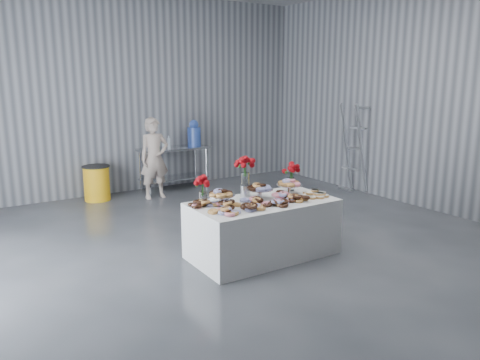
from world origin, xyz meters
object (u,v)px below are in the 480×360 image
object	(u,v)px
display_table	(263,228)
trash_barrel	(97,183)
person	(155,158)
water_jug	(194,134)
prep_table	(174,161)
stepladder	(354,148)

from	to	relation	value
display_table	trash_barrel	size ratio (longest dim) A/B	2.81
trash_barrel	person	bearing A→B (deg)	-23.71
water_jug	display_table	bearing A→B (deg)	-105.58
display_table	water_jug	world-z (taller)	water_jug
display_table	trash_barrel	bearing A→B (deg)	103.62
prep_table	stepladder	world-z (taller)	stepladder
water_jug	stepladder	bearing A→B (deg)	-42.81
trash_barrel	display_table	bearing A→B (deg)	-76.38
display_table	person	world-z (taller)	person
water_jug	stepladder	distance (m)	3.36
display_table	stepladder	size ratio (longest dim) A/B	1.03
person	stepladder	world-z (taller)	stepladder
water_jug	person	bearing A→B (deg)	-158.03
display_table	water_jug	size ratio (longest dim) A/B	3.43
water_jug	stepladder	size ratio (longest dim) A/B	0.30
water_jug	prep_table	bearing A→B (deg)	180.00
person	trash_barrel	bearing A→B (deg)	158.66
stepladder	display_table	bearing A→B (deg)	-153.12
stepladder	person	bearing A→B (deg)	152.91
prep_table	water_jug	xyz separation A→B (m)	(0.50, -0.00, 0.53)
display_table	stepladder	xyz separation A→B (m)	(3.60, 1.83, 0.55)
person	stepladder	distance (m)	4.01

